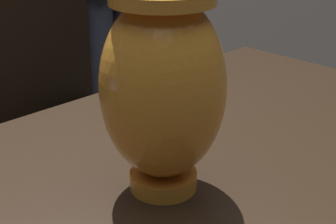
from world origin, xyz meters
TOP-DOWN VIEW (x-y plane):
  - vase_centerpiece at (-0.06, -0.04)m, footprint 0.17×0.17m

SIDE VIEW (x-z plane):
  - vase_centerpiece at x=-0.06m, z-range 0.81..1.09m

